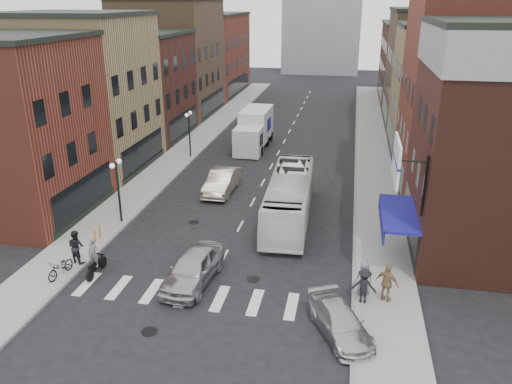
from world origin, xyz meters
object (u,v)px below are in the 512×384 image
bike_rack (97,234)px  transit_bus (289,197)px  box_truck (254,130)px  streetlamp_near (117,180)px  billboard_sign (398,162)px  ped_right_b (387,283)px  ped_right_a (364,286)px  sedan_left_near (193,268)px  ped_left_solo (76,247)px  curb_car (340,322)px  sedan_left_far (222,182)px  parked_bicycle (60,267)px  ped_right_c (364,278)px  streetlamp_far (189,126)px  motorcycle_rider (95,258)px

bike_rack → transit_bus: size_ratio=0.08×
box_truck → streetlamp_near: bearing=-104.7°
billboard_sign → ped_right_b: size_ratio=1.97×
ped_right_a → ped_right_b: (1.03, 0.31, 0.09)m
sedan_left_near → ped_left_solo: bearing=-179.9°
ped_left_solo → ped_right_a: 14.83m
box_truck → curb_car: (8.94, -26.91, -1.13)m
curb_car → ped_right_a: bearing=41.5°
billboard_sign → ped_right_a: 5.93m
bike_rack → sedan_left_far: size_ratio=0.16×
parked_bicycle → ped_right_b: 15.96m
box_truck → parked_bicycle: (-5.00, -25.00, -1.10)m
ped_left_solo → ped_right_c: 14.80m
billboard_sign → streetlamp_far: size_ratio=0.90×
curb_car → ped_left_solo: size_ratio=2.24×
ped_right_a → ped_right_b: ped_right_b is taller
billboard_sign → bike_rack: bearing=177.2°
transit_bus → ped_right_c: (4.57, -8.20, -0.48)m
ped_left_solo → sedan_left_near: bearing=-169.6°
streetlamp_far → ped_right_b: size_ratio=2.19×
billboard_sign → ped_left_solo: size_ratio=2.03×
transit_bus → ped_right_b: (5.60, -8.56, -0.39)m
streetlamp_near → ped_right_a: size_ratio=2.40×
box_truck → sedan_left_near: 24.21m
sedan_left_far → ped_left_solo: ped_left_solo is taller
curb_car → sedan_left_near: bearing=132.3°
parked_bicycle → bike_rack: bearing=99.5°
streetlamp_far → parked_bicycle: streetlamp_far is taller
motorcycle_rider → sedan_left_far: motorcycle_rider is taller
streetlamp_near → ped_right_b: (15.83, -5.92, -1.82)m
box_truck → ped_right_b: 26.55m
streetlamp_near → ped_right_c: bearing=-20.6°
ped_left_solo → ped_right_b: 15.84m
sedan_left_far → ped_right_b: size_ratio=2.63×
billboard_sign → ped_right_a: billboard_sign is taller
streetlamp_near → parked_bicycle: size_ratio=2.29×
billboard_sign → sedan_left_far: billboard_sign is taller
billboard_sign → ped_left_solo: 16.87m
streetlamp_near → ped_left_solo: 5.61m
parked_bicycle → streetlamp_far: bearing=97.9°
box_truck → ped_left_solo: (-4.90, -23.56, -0.66)m
bike_rack → ped_right_b: ped_right_b is taller
parked_bicycle → ped_right_b: (15.93, 0.81, 0.47)m
ped_left_solo → bike_rack: bearing=-70.2°
curb_car → parked_bicycle: bearing=145.4°
box_truck → ped_right_b: box_truck is taller
ped_right_a → curb_car: bearing=76.6°
curb_car → ped_right_c: (0.96, 3.09, 0.41)m
streetlamp_near → sedan_left_far: size_ratio=0.83×
streetlamp_near → ped_right_c: streetlamp_near is taller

